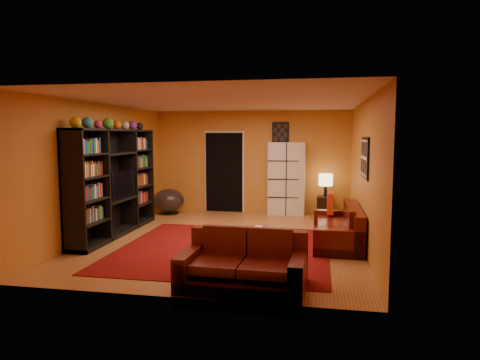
% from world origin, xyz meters
% --- Properties ---
extents(floor, '(6.00, 6.00, 0.00)m').
position_xyz_m(floor, '(0.00, 0.00, 0.00)').
color(floor, '#965C2E').
rests_on(floor, ground).
extents(ceiling, '(6.00, 6.00, 0.00)m').
position_xyz_m(ceiling, '(0.00, 0.00, 2.60)').
color(ceiling, white).
rests_on(ceiling, wall_back).
extents(wall_back, '(6.00, 0.00, 6.00)m').
position_xyz_m(wall_back, '(0.00, 3.00, 1.30)').
color(wall_back, '#BD7429').
rests_on(wall_back, floor).
extents(wall_front, '(6.00, 0.00, 6.00)m').
position_xyz_m(wall_front, '(0.00, -3.00, 1.30)').
color(wall_front, '#BD7429').
rests_on(wall_front, floor).
extents(wall_left, '(0.00, 6.00, 6.00)m').
position_xyz_m(wall_left, '(-2.50, 0.00, 1.30)').
color(wall_left, '#BD7429').
rests_on(wall_left, floor).
extents(wall_right, '(0.00, 6.00, 6.00)m').
position_xyz_m(wall_right, '(2.50, 0.00, 1.30)').
color(wall_right, '#BD7429').
rests_on(wall_right, floor).
extents(rug, '(3.60, 3.60, 0.01)m').
position_xyz_m(rug, '(0.10, -0.70, 0.01)').
color(rug, '#56090A').
rests_on(rug, floor).
extents(doorway, '(0.95, 0.10, 2.04)m').
position_xyz_m(doorway, '(-0.70, 2.96, 1.02)').
color(doorway, black).
rests_on(doorway, floor).
extents(wall_art_right, '(0.03, 1.00, 0.70)m').
position_xyz_m(wall_art_right, '(2.48, -0.30, 1.60)').
color(wall_art_right, black).
rests_on(wall_art_right, wall_right).
extents(wall_art_back, '(0.42, 0.03, 0.52)m').
position_xyz_m(wall_art_back, '(0.75, 2.98, 2.05)').
color(wall_art_back, black).
rests_on(wall_art_back, wall_back).
extents(entertainment_unit, '(0.45, 3.00, 2.10)m').
position_xyz_m(entertainment_unit, '(-2.27, 0.00, 1.05)').
color(entertainment_unit, black).
rests_on(entertainment_unit, floor).
extents(tv, '(0.96, 0.13, 0.55)m').
position_xyz_m(tv, '(-2.23, 0.04, 1.00)').
color(tv, black).
rests_on(tv, entertainment_unit).
extents(sofa, '(0.83, 2.02, 0.85)m').
position_xyz_m(sofa, '(2.13, 0.03, 0.29)').
color(sofa, '#450D09').
rests_on(sofa, rug).
extents(loveseat, '(1.65, 1.03, 0.85)m').
position_xyz_m(loveseat, '(0.76, -2.41, 0.28)').
color(loveseat, '#450D09').
rests_on(loveseat, rug).
extents(throw_pillow, '(0.12, 0.42, 0.42)m').
position_xyz_m(throw_pillow, '(1.95, 0.82, 0.63)').
color(throw_pillow, red).
rests_on(throw_pillow, sofa).
extents(coffee_table, '(0.82, 0.82, 0.41)m').
position_xyz_m(coffee_table, '(0.73, -0.96, 0.37)').
color(coffee_table, silver).
rests_on(coffee_table, floor).
extents(storage_cabinet, '(0.91, 0.43, 1.81)m').
position_xyz_m(storage_cabinet, '(0.93, 2.80, 0.90)').
color(storage_cabinet, silver).
rests_on(storage_cabinet, floor).
extents(bowl_chair, '(0.78, 0.78, 0.63)m').
position_xyz_m(bowl_chair, '(-2.00, 2.34, 0.34)').
color(bowl_chair, black).
rests_on(bowl_chair, floor).
extents(side_table, '(0.41, 0.41, 0.50)m').
position_xyz_m(side_table, '(1.88, 2.63, 0.25)').
color(side_table, black).
rests_on(side_table, floor).
extents(table_lamp, '(0.33, 0.33, 0.55)m').
position_xyz_m(table_lamp, '(1.88, 2.63, 0.89)').
color(table_lamp, black).
rests_on(table_lamp, side_table).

